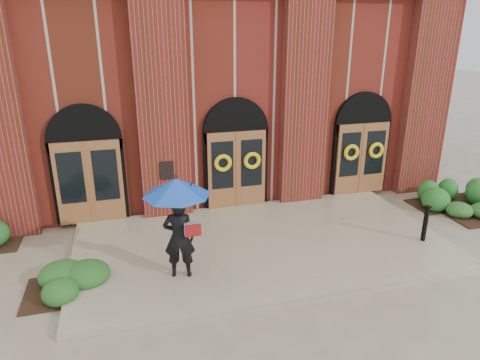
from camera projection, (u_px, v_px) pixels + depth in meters
name	position (u px, v px, depth m)	size (l,w,h in m)	color
ground	(263.00, 248.00, 11.74)	(90.00, 90.00, 0.00)	gray
landing	(261.00, 243.00, 11.85)	(10.00, 5.30, 0.15)	tan
church_building	(200.00, 82.00, 18.54)	(16.20, 12.53, 7.00)	maroon
man_with_umbrella	(178.00, 209.00, 9.60)	(1.82, 1.82, 2.43)	black
metal_post	(425.00, 223.00, 11.64)	(0.17, 0.17, 1.03)	black
hedge_wall_right	(456.00, 193.00, 14.61)	(2.86, 1.15, 0.73)	#205B20
hedge_front_left	(60.00, 282.00, 9.68)	(1.46, 1.25, 0.52)	#214E1B
hedge_front_right	(474.00, 212.00, 13.45)	(1.24, 1.06, 0.44)	#27531E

